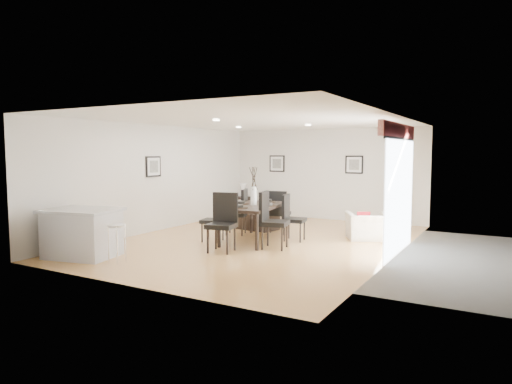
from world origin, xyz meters
The scene contains 26 objects.
ground centered at (0.00, 0.00, 0.00)m, with size 8.00×8.00×0.00m, color tan.
wall_back centered at (0.00, 4.00, 1.35)m, with size 6.00×0.04×2.70m, color silver.
wall_front centered at (0.00, -4.00, 1.35)m, with size 6.00×0.04×2.70m, color silver.
wall_left centered at (-3.00, 0.00, 1.35)m, with size 0.04×8.00×2.70m, color silver.
wall_right centered at (3.00, 0.00, 1.35)m, with size 0.04×8.00×2.70m, color silver.
ceiling centered at (0.00, 0.00, 2.70)m, with size 6.00×8.00×0.02m, color white.
sofa centered at (-1.77, 2.96, 0.28)m, with size 1.88×0.74×0.55m, color gray.
armchair centered at (2.06, 1.40, 0.31)m, with size 0.95×0.83×0.62m, color silver.
dining_table centered at (-0.15, -0.04, 0.74)m, with size 1.27×2.09×0.82m.
dining_chair_wnear centered at (-0.85, -0.51, 0.58)m, with size 0.56×0.56×1.03m.
dining_chair_wfar centered at (-0.85, 0.48, 0.62)m, with size 0.64×0.64×1.12m.
dining_chair_enear centered at (0.54, -0.55, 0.67)m, with size 0.64×0.64×1.19m.
dining_chair_efar centered at (0.55, 0.44, 0.59)m, with size 0.54×0.54×1.05m.
dining_chair_head centered at (-0.17, -1.25, 0.66)m, with size 0.63×0.63×1.19m.
dining_chair_foot centered at (-0.14, 1.18, 0.59)m, with size 0.54×0.54×1.06m.
vase centered at (-0.15, -0.04, 1.18)m, with size 1.12×1.72×0.87m.
coffee_table centered at (-0.88, 1.37, 0.21)m, with size 1.07×0.64×0.43m, color black.
side_table centered at (-2.68, 3.68, 0.29)m, with size 0.43×0.43×0.58m, color black.
table_lamp centered at (-2.68, 3.68, 0.85)m, with size 0.23×0.23×0.43m.
cushion centered at (1.98, 1.31, 0.50)m, with size 0.29×0.09×0.29m, color #AD161E.
kitchen_island centered at (-2.23, -3.03, 0.47)m, with size 1.52×1.28×0.93m.
bar_stool centered at (-1.31, -3.03, 0.60)m, with size 0.32×0.32×0.70m.
framed_print_back_left centered at (-1.60, 3.97, 1.65)m, with size 0.52×0.04×0.52m.
framed_print_back_right centered at (0.90, 3.97, 1.65)m, with size 0.52×0.04×0.52m.
framed_print_left_wall centered at (-2.97, -0.20, 1.65)m, with size 0.04×0.52×0.52m.
sliding_door centered at (2.96, 0.30, 1.66)m, with size 0.12×2.70×2.57m.
Camera 1 is at (4.93, -8.90, 2.01)m, focal length 32.00 mm.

